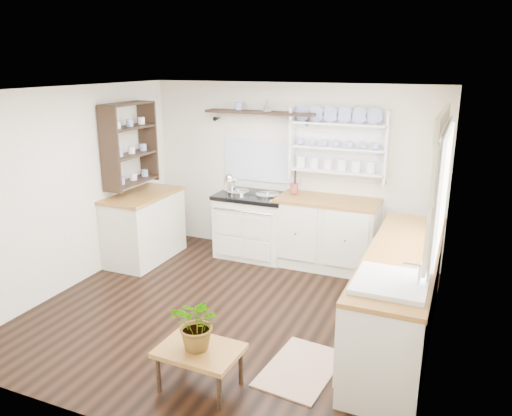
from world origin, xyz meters
name	(u,v)px	position (x,y,z in m)	size (l,w,h in m)	color
floor	(231,311)	(0.00, 0.00, 0.00)	(4.00, 3.80, 0.01)	black
wall_back	(291,171)	(0.00, 1.90, 1.15)	(4.00, 0.02, 2.30)	silver
wall_right	(440,233)	(2.00, 0.00, 1.15)	(0.02, 3.80, 2.30)	silver
wall_left	(73,189)	(-2.00, 0.00, 1.15)	(0.02, 3.80, 2.30)	silver
ceiling	(227,90)	(0.00, 0.00, 2.30)	(4.00, 3.80, 0.01)	white
window	(440,182)	(1.95, 0.15, 1.56)	(0.08, 1.55, 1.22)	white
aga_cooker	(253,225)	(-0.42, 1.57, 0.44)	(0.96, 0.67, 0.89)	white
back_cabinets	(327,232)	(0.60, 1.60, 0.46)	(1.27, 0.63, 0.90)	beige
right_cabinets	(399,296)	(1.70, 0.10, 0.46)	(0.62, 2.43, 0.90)	beige
belfast_sink	(390,296)	(1.70, -0.65, 0.80)	(0.55, 0.60, 0.45)	white
left_cabinets	(144,226)	(-1.70, 0.90, 0.46)	(0.62, 1.13, 0.90)	beige
plate_rack	(340,144)	(0.65, 1.86, 1.56)	(1.20, 0.22, 0.90)	white
high_shelf	(260,113)	(-0.40, 1.78, 1.91)	(1.50, 0.29, 0.16)	black
left_shelving	(130,143)	(-1.84, 0.90, 1.55)	(0.28, 0.80, 1.05)	black
kettle	(230,182)	(-0.70, 1.45, 1.03)	(0.17, 0.17, 0.20)	silver
utensil_crock	(294,188)	(0.12, 1.68, 0.97)	(0.11, 0.11, 0.13)	brown
center_table	(200,353)	(0.34, -1.25, 0.31)	(0.67, 0.49, 0.36)	brown
potted_plant	(198,324)	(0.34, -1.25, 0.58)	(0.40, 0.35, 0.44)	#3F7233
floor_rug	(301,368)	(1.02, -0.71, 0.01)	(0.55, 0.85, 0.02)	#8E6852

